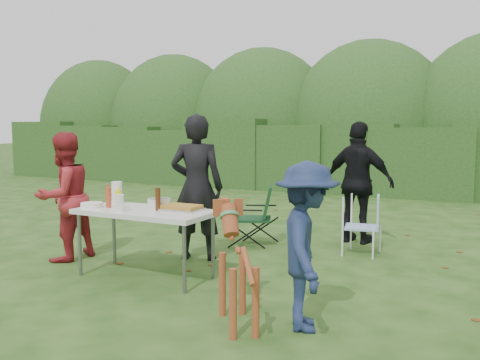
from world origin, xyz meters
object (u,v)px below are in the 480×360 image
at_px(person_red_jacket, 64,197).
at_px(mustard_bottle, 119,200).
at_px(child, 307,246).
at_px(dog, 238,269).
at_px(lawn_chair, 362,225).
at_px(beer_bottle, 158,199).
at_px(paper_towel_roll, 117,193).
at_px(person_cook, 197,187).
at_px(person_black_puffy, 358,183).
at_px(ketchup_bottle, 108,198).
at_px(folding_table, 145,215).
at_px(camping_chair, 254,215).

relative_size(person_red_jacket, mustard_bottle, 7.81).
relative_size(child, dog, 1.34).
distance_m(dog, lawn_chair, 2.84).
height_order(mustard_bottle, beer_bottle, beer_bottle).
distance_m(child, paper_towel_roll, 2.67).
xyz_separation_m(person_cook, dog, (1.42, -1.67, -0.41)).
xyz_separation_m(child, paper_towel_roll, (-2.56, 0.73, 0.19)).
bearing_deg(person_black_puffy, lawn_chair, 117.12).
bearing_deg(mustard_bottle, person_cook, 69.58).
distance_m(lawn_chair, ketchup_bottle, 3.16).
bearing_deg(person_black_puffy, folding_table, 66.94).
xyz_separation_m(person_red_jacket, mustard_bottle, (1.05, -0.24, 0.06)).
bearing_deg(lawn_chair, beer_bottle, 38.93).
xyz_separation_m(folding_table, person_black_puffy, (1.65, 2.67, 0.17)).
relative_size(lawn_chair, ketchup_bottle, 3.49).
xyz_separation_m(dog, beer_bottle, (-1.36, 0.79, 0.38)).
bearing_deg(ketchup_bottle, beer_bottle, 8.36).
distance_m(lawn_chair, paper_towel_roll, 3.07).
bearing_deg(camping_chair, person_red_jacket, 23.34).
height_order(person_black_puffy, camping_chair, person_black_puffy).
relative_size(folding_table, beer_bottle, 6.25).
bearing_deg(child, lawn_chair, -18.79).
relative_size(person_black_puffy, child, 1.25).
bearing_deg(beer_bottle, child, -17.19).
bearing_deg(child, beer_bottle, 50.23).
bearing_deg(ketchup_bottle, dog, -19.70).
distance_m(camping_chair, lawn_chair, 1.46).
xyz_separation_m(dog, camping_chair, (-1.11, 2.64, -0.06)).
height_order(person_cook, person_red_jacket, person_cook).
distance_m(ketchup_bottle, beer_bottle, 0.61).
bearing_deg(beer_bottle, lawn_chair, 50.00).
xyz_separation_m(mustard_bottle, paper_towel_roll, (-0.26, 0.28, 0.03)).
relative_size(folding_table, dog, 1.48).
bearing_deg(person_cook, lawn_chair, -164.85).
height_order(child, beer_bottle, child).
bearing_deg(camping_chair, folding_table, 56.05).
distance_m(child, lawn_chair, 2.63).
height_order(folding_table, mustard_bottle, mustard_bottle).
bearing_deg(lawn_chair, folding_table, 36.77).
xyz_separation_m(lawn_chair, paper_towel_roll, (-2.39, -1.87, 0.49)).
distance_m(folding_table, person_red_jacket, 1.34).
distance_m(child, ketchup_bottle, 2.53).
bearing_deg(ketchup_bottle, person_cook, 60.36).
xyz_separation_m(ketchup_bottle, paper_towel_roll, (-0.08, 0.24, 0.02)).
relative_size(child, lawn_chair, 1.77).
bearing_deg(person_red_jacket, mustard_bottle, 82.56).
height_order(folding_table, child, child).
relative_size(person_black_puffy, ketchup_bottle, 7.75).
relative_size(folding_table, person_red_jacket, 0.96).
xyz_separation_m(child, ketchup_bottle, (-2.47, 0.49, 0.17)).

